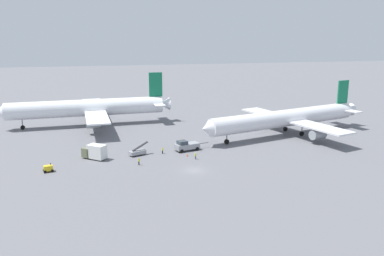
# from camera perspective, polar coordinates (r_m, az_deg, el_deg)

# --- Properties ---
(ground_plane) EXTENTS (600.00, 600.00, 0.00)m
(ground_plane) POSITION_cam_1_polar(r_m,az_deg,el_deg) (86.42, 0.26, -6.04)
(ground_plane) COLOR slate
(airliner_at_gate_left) EXTENTS (53.89, 44.54, 16.34)m
(airliner_at_gate_left) POSITION_cam_1_polar(r_m,az_deg,el_deg) (131.09, -14.58, 2.77)
(airliner_at_gate_left) COLOR white
(airliner_at_gate_left) RESTS_ON ground
(airliner_being_pushed) EXTENTS (54.83, 40.36, 14.54)m
(airliner_being_pushed) POSITION_cam_1_polar(r_m,az_deg,el_deg) (118.34, 13.33, 1.34)
(airliner_being_pushed) COLOR silver
(airliner_being_pushed) RESTS_ON ground
(pushback_tug) EXTENTS (9.35, 4.32, 2.98)m
(pushback_tug) POSITION_cam_1_polar(r_m,az_deg,el_deg) (100.31, -0.81, -2.53)
(pushback_tug) COLOR gray
(pushback_tug) RESTS_ON ground
(gse_gpu_cart_small) EXTENTS (2.39, 2.00, 1.90)m
(gse_gpu_cart_small) POSITION_cam_1_polar(r_m,az_deg,el_deg) (90.51, -19.83, -5.43)
(gse_gpu_cart_small) COLOR gold
(gse_gpu_cart_small) RESTS_ON ground
(gse_catering_truck_tall) EXTENTS (6.00, 5.62, 3.50)m
(gse_catering_truck_tall) POSITION_cam_1_polar(r_m,az_deg,el_deg) (96.20, -13.73, -3.31)
(gse_catering_truck_tall) COLOR #666B4C
(gse_catering_truck_tall) RESTS_ON ground
(gse_belt_loader_portside) EXTENTS (5.03, 3.17, 3.02)m
(gse_belt_loader_portside) POSITION_cam_1_polar(r_m,az_deg,el_deg) (97.37, -7.79, -3.41)
(gse_belt_loader_portside) COLOR gray
(gse_belt_loader_portside) RESTS_ON ground
(ground_crew_ramp_agent_by_cones) EXTENTS (0.46, 0.37, 1.66)m
(ground_crew_ramp_agent_by_cones) POSITION_cam_1_polar(r_m,az_deg,el_deg) (90.28, -7.60, -4.73)
(ground_crew_ramp_agent_by_cones) COLOR black
(ground_crew_ramp_agent_by_cones) RESTS_ON ground
(ground_crew_wing_walker_right) EXTENTS (0.36, 0.36, 1.61)m
(ground_crew_wing_walker_right) POSITION_cam_1_polar(r_m,az_deg,el_deg) (93.53, 0.50, -3.98)
(ground_crew_wing_walker_right) COLOR #4C4C51
(ground_crew_wing_walker_right) RESTS_ON ground
(ground_crew_marshaller_foreground) EXTENTS (0.36, 0.36, 1.57)m
(ground_crew_marshaller_foreground) POSITION_cam_1_polar(r_m,az_deg,el_deg) (98.04, -4.23, -3.22)
(ground_crew_marshaller_foreground) COLOR black
(ground_crew_marshaller_foreground) RESTS_ON ground
(traffic_cone_nose_left) EXTENTS (0.44, 0.44, 0.60)m
(traffic_cone_nose_left) POSITION_cam_1_polar(r_m,az_deg,el_deg) (96.03, -0.67, -3.87)
(traffic_cone_nose_left) COLOR orange
(traffic_cone_nose_left) RESTS_ON ground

